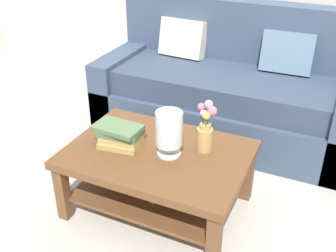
{
  "coord_description": "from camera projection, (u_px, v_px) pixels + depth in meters",
  "views": [
    {
      "loc": [
        0.92,
        -2.21,
        1.78
      ],
      "look_at": [
        -0.02,
        -0.19,
        0.53
      ],
      "focal_mm": 43.5,
      "sensor_mm": 36.0,
      "label": 1
    }
  ],
  "objects": [
    {
      "name": "couch",
      "position": [
        227.0,
        91.0,
        3.44
      ],
      "size": [
        2.12,
        0.9,
        1.06
      ],
      "color": "#384760",
      "rests_on": "ground"
    },
    {
      "name": "ground_plane",
      "position": [
        182.0,
        179.0,
        2.96
      ],
      "size": [
        10.0,
        10.0,
        0.0
      ],
      "primitive_type": "plane",
      "color": "#B7B2A8"
    },
    {
      "name": "coffee_table",
      "position": [
        157.0,
        167.0,
        2.55
      ],
      "size": [
        1.1,
        0.78,
        0.43
      ],
      "color": "brown",
      "rests_on": "ground"
    },
    {
      "name": "book_stack_main",
      "position": [
        120.0,
        135.0,
        2.52
      ],
      "size": [
        0.31,
        0.23,
        0.13
      ],
      "color": "tan",
      "rests_on": "coffee_table"
    },
    {
      "name": "flower_pitcher",
      "position": [
        205.0,
        130.0,
        2.43
      ],
      "size": [
        0.12,
        0.1,
        0.33
      ],
      "color": "tan",
      "rests_on": "coffee_table"
    },
    {
      "name": "glass_hurricane_vase",
      "position": [
        169.0,
        130.0,
        2.38
      ],
      "size": [
        0.16,
        0.16,
        0.28
      ],
      "color": "silver",
      "rests_on": "coffee_table"
    }
  ]
}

